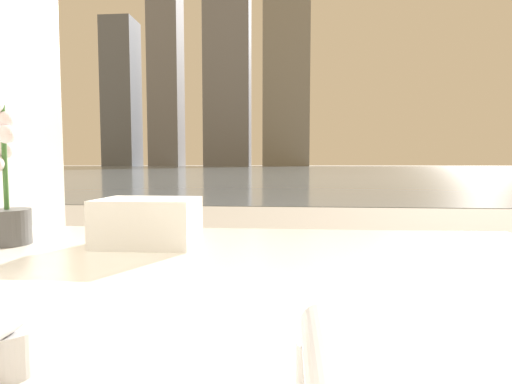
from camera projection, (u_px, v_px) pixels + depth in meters
The scene contains 8 objects.
faucet_far at pixel (326, 369), 0.31m from camera, with size 0.04×0.19×0.08m.
potted_orchid at pixel (5, 198), 1.02m from camera, with size 0.11×0.11×0.38m.
towel_stack at pixel (148, 222), 1.03m from camera, with size 0.25×0.18×0.12m.
harbor_water at pixel (287, 168), 61.86m from camera, with size 180.00×110.00×0.01m.
skyline_tower_0 at pixel (121, 94), 120.08m from camera, with size 9.31×9.26×43.46m.
skyline_tower_1 at pixel (165, 26), 117.56m from camera, with size 9.02×8.47×82.26m.
skyline_tower_2 at pixel (228, 40), 116.36m from camera, with size 13.03×10.20×73.49m.
skyline_tower_3 at pixel (287, 35), 114.87m from camera, with size 13.20×10.55×75.72m.
Camera 1 is at (0.24, -0.15, 0.78)m, focal length 28.00 mm.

